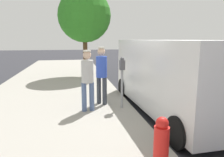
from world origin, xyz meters
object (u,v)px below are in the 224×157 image
parking_meter_near (122,74)px  pedestrian_in_blue (102,72)px  street_tree (84,16)px  fire_hydrant (161,144)px  pedestrian_in_gray (88,77)px  parked_van (173,74)px

parking_meter_near → pedestrian_in_blue: size_ratio=0.85×
street_tree → fire_hydrant: 9.31m
pedestrian_in_gray → street_tree: 6.29m
pedestrian_in_blue → street_tree: bearing=-88.2°
pedestrian_in_blue → fire_hydrant: (-0.44, 3.58, -0.62)m
parking_meter_near → street_tree: size_ratio=0.33×
parking_meter_near → street_tree: bearing=-83.1°
street_tree → fire_hydrant: bearing=93.9°
street_tree → fire_hydrant: street_tree is taller
pedestrian_in_gray → pedestrian_in_blue: size_ratio=0.97×
pedestrian_in_blue → fire_hydrant: pedestrian_in_blue is taller
pedestrian_in_blue → parked_van: parked_van is taller
parked_van → fire_hydrant: (1.60, 2.85, -0.59)m
pedestrian_in_blue → parked_van: size_ratio=0.34×
pedestrian_in_blue → fire_hydrant: 3.66m
parked_van → pedestrian_in_gray: bearing=-3.2°
street_tree → parking_meter_near: bearing=96.9°
pedestrian_in_gray → fire_hydrant: size_ratio=2.01×
parked_van → fire_hydrant: 3.32m
parking_meter_near → street_tree: (0.70, -5.77, 2.21)m
fire_hydrant → pedestrian_in_gray: bearing=-73.0°
pedestrian_in_gray → fire_hydrant: (-0.91, 2.99, -0.58)m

